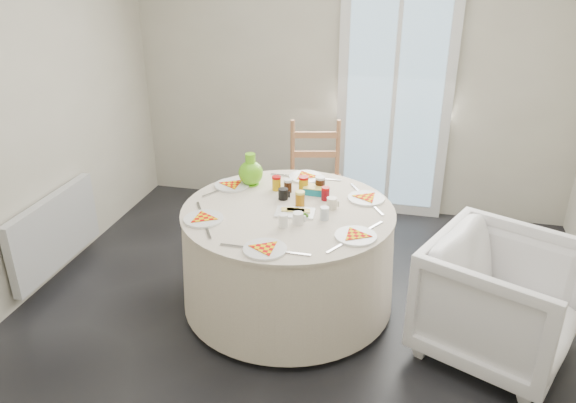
% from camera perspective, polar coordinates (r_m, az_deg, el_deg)
% --- Properties ---
extents(floor, '(4.00, 4.00, 0.00)m').
position_cam_1_polar(floor, '(3.86, 1.38, -12.62)').
color(floor, black).
rests_on(floor, ground).
extents(wall_back, '(4.00, 0.02, 2.60)m').
position_cam_1_polar(wall_back, '(5.14, 6.42, 12.96)').
color(wall_back, '#BCB5A3').
rests_on(wall_back, floor).
extents(wall_left, '(0.02, 4.00, 2.60)m').
position_cam_1_polar(wall_left, '(4.12, -26.95, 7.43)').
color(wall_left, '#BCB5A3').
rests_on(wall_left, floor).
extents(glass_door, '(1.00, 0.08, 2.10)m').
position_cam_1_polar(glass_door, '(5.12, 10.71, 9.75)').
color(glass_door, silver).
rests_on(glass_door, floor).
extents(radiator, '(0.07, 1.00, 0.55)m').
position_cam_1_polar(radiator, '(4.55, -22.62, -2.84)').
color(radiator, silver).
rests_on(radiator, floor).
extents(table, '(1.45, 1.45, 0.74)m').
position_cam_1_polar(table, '(3.88, 0.00, -5.70)').
color(table, beige).
rests_on(table, floor).
extents(wooden_chair, '(0.54, 0.53, 1.01)m').
position_cam_1_polar(wooden_chair, '(4.74, 2.82, 1.48)').
color(wooden_chair, '#9A664A').
rests_on(wooden_chair, floor).
extents(armchair, '(1.04, 1.06, 0.85)m').
position_cam_1_polar(armchair, '(3.67, 20.78, -9.28)').
color(armchair, white).
rests_on(armchair, floor).
extents(place_settings, '(1.38, 1.38, 0.03)m').
position_cam_1_polar(place_settings, '(3.70, 0.00, -0.42)').
color(place_settings, silver).
rests_on(place_settings, table).
extents(jar_cluster, '(0.46, 0.33, 0.12)m').
position_cam_1_polar(jar_cluster, '(3.89, 1.16, 1.73)').
color(jar_cluster, '#8A5A1A').
rests_on(jar_cluster, table).
extents(butter_tub, '(0.15, 0.11, 0.06)m').
position_cam_1_polar(butter_tub, '(3.93, 2.69, 1.36)').
color(butter_tub, teal).
rests_on(butter_tub, table).
extents(green_pitcher, '(0.23, 0.23, 0.23)m').
position_cam_1_polar(green_pitcher, '(4.05, -3.82, 3.40)').
color(green_pitcher, '#61BE17').
rests_on(green_pitcher, table).
extents(cheese_platter, '(0.27, 0.18, 0.03)m').
position_cam_1_polar(cheese_platter, '(3.64, 0.72, -0.82)').
color(cheese_platter, silver).
rests_on(cheese_platter, table).
extents(mugs_glasses, '(0.64, 0.64, 0.09)m').
position_cam_1_polar(mugs_glasses, '(3.68, 1.77, 0.16)').
color(mugs_glasses, '#AFAFAF').
rests_on(mugs_glasses, table).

